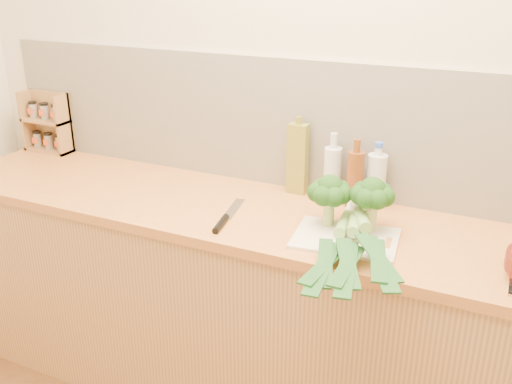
% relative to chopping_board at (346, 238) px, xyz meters
% --- Properties ---
extents(room_shell, '(3.50, 3.50, 3.50)m').
position_rel_chopping_board_xyz_m(room_shell, '(-0.20, 0.39, 0.26)').
color(room_shell, beige).
rests_on(room_shell, ground).
extents(counter, '(3.20, 0.62, 0.90)m').
position_rel_chopping_board_xyz_m(counter, '(-0.20, 0.10, -0.45)').
color(counter, tan).
rests_on(counter, ground).
extents(chopping_board, '(0.38, 0.30, 0.01)m').
position_rel_chopping_board_xyz_m(chopping_board, '(0.00, 0.00, 0.00)').
color(chopping_board, beige).
rests_on(chopping_board, counter).
extents(broccoli_left, '(0.16, 0.16, 0.19)m').
position_rel_chopping_board_xyz_m(broccoli_left, '(-0.09, 0.07, 0.13)').
color(broccoli_left, '#B0C170').
rests_on(broccoli_left, chopping_board).
extents(broccoli_right, '(0.15, 0.16, 0.20)m').
position_rel_chopping_board_xyz_m(broccoli_right, '(0.06, 0.09, 0.14)').
color(broccoli_right, '#B0C170').
rests_on(broccoli_right, chopping_board).
extents(leek_front, '(0.14, 0.70, 0.04)m').
position_rel_chopping_board_xyz_m(leek_front, '(-0.02, -0.02, 0.03)').
color(leek_front, white).
rests_on(leek_front, chopping_board).
extents(leek_mid, '(0.20, 0.68, 0.04)m').
position_rel_chopping_board_xyz_m(leek_mid, '(0.03, -0.04, 0.05)').
color(leek_mid, white).
rests_on(leek_mid, chopping_board).
extents(leek_back, '(0.31, 0.60, 0.04)m').
position_rel_chopping_board_xyz_m(leek_back, '(0.08, -0.04, 0.06)').
color(leek_back, white).
rests_on(leek_back, chopping_board).
extents(chefs_knife, '(0.09, 0.33, 0.02)m').
position_rel_chopping_board_xyz_m(chefs_knife, '(-0.45, -0.05, 0.00)').
color(chefs_knife, silver).
rests_on(chefs_knife, counter).
extents(spice_rack, '(0.25, 0.10, 0.30)m').
position_rel_chopping_board_xyz_m(spice_rack, '(-1.65, 0.34, 0.12)').
color(spice_rack, '#AE834A').
rests_on(spice_rack, counter).
extents(oil_tin, '(0.08, 0.05, 0.32)m').
position_rel_chopping_board_xyz_m(oil_tin, '(-0.31, 0.34, 0.14)').
color(oil_tin, olive).
rests_on(oil_tin, counter).
extents(glass_bottle, '(0.07, 0.07, 0.28)m').
position_rel_chopping_board_xyz_m(glass_bottle, '(-0.16, 0.32, 0.11)').
color(glass_bottle, silver).
rests_on(glass_bottle, counter).
extents(amber_bottle, '(0.06, 0.06, 0.27)m').
position_rel_chopping_board_xyz_m(amber_bottle, '(-0.06, 0.29, 0.11)').
color(amber_bottle, brown).
rests_on(amber_bottle, counter).
extents(water_bottle, '(0.08, 0.08, 0.24)m').
position_rel_chopping_board_xyz_m(water_bottle, '(0.02, 0.33, 0.09)').
color(water_bottle, silver).
rests_on(water_bottle, counter).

